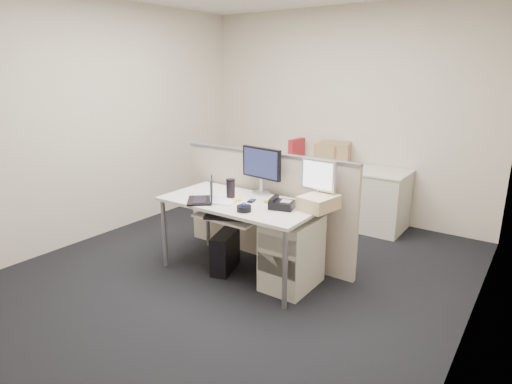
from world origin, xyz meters
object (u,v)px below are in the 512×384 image
Objects in this scene: desk at (240,208)px; laptop at (200,190)px; desk_phone at (282,205)px; monitor_main at (261,171)px.

desk is 5.02× the size of laptop.
desk is 7.06× the size of desk_phone.
laptop is at bearing -143.35° from desk.
desk_phone is at bearing 4.61° from desk.
laptop is 1.41× the size of desk_phone.
monitor_main reaches higher than desk_phone.
monitor_main reaches higher than laptop.
desk is 0.41m from laptop.
monitor_main is at bearing 85.07° from desk.
monitor_main is at bearing 110.18° from laptop.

